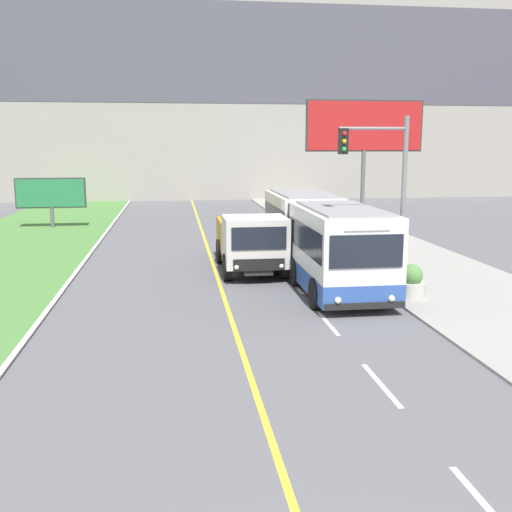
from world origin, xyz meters
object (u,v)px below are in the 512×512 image
Objects in this scene: traffic_light_mast at (385,185)px; billboard_small at (51,194)px; planter_round_second at (371,258)px; planter_round_near at (411,282)px; billboard_large at (365,130)px; dump_truck at (252,244)px; city_bus at (319,238)px.

traffic_light_mast reaches higher than billboard_small.
traffic_light_mast reaches higher than planter_round_second.
billboard_small is at bearing 128.06° from planter_round_near.
planter_round_near is at bearing -100.97° from billboard_large.
traffic_light_mast is at bearing -53.96° from billboard_small.
traffic_light_mast reaches higher than dump_truck.
city_bus is 4.60m from traffic_light_mast.
planter_round_near is 0.94× the size of planter_round_second.
billboard_small is at bearing 125.26° from dump_truck.
dump_truck is at bearing 128.42° from traffic_light_mast.
planter_round_near is at bearing 1.74° from traffic_light_mast.
traffic_light_mast is 5.10× the size of planter_round_second.
billboard_large is at bearing 64.03° from city_bus.
dump_truck is at bearing -54.74° from billboard_small.
city_bus is 1.55× the size of billboard_large.
traffic_light_mast is 24.28m from billboard_small.
planter_round_second reaches higher than planter_round_near.
city_bus is 9.88× the size of planter_round_second.
planter_round_near is at bearing -44.23° from dump_truck.
dump_truck is at bearing 175.75° from planter_round_second.
city_bus reaches higher than planter_round_near.
traffic_light_mast is at bearing -104.12° from planter_round_second.
city_bus is 2.50m from planter_round_second.
city_bus is at bearing 107.10° from traffic_light_mast.
city_bus is at bearing 120.53° from planter_round_near.
billboard_large reaches higher than city_bus.
billboard_large is 6.37× the size of planter_round_second.
dump_truck is at bearing -128.78° from billboard_large.
planter_round_near is (1.06, 0.03, -3.25)m from traffic_light_mast.
city_bus is 1.91× the size of dump_truck.
billboard_small is 21.69m from planter_round_second.
planter_round_near is at bearing -90.33° from planter_round_second.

